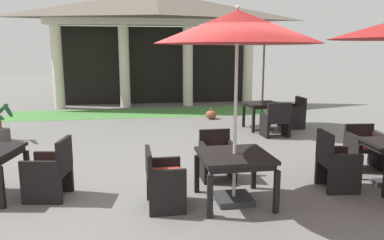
# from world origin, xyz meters

# --- Properties ---
(ground_plane) EXTENTS (60.00, 60.00, 0.00)m
(ground_plane) POSITION_xyz_m (0.00, 0.00, 0.00)
(ground_plane) COLOR slate
(background_pavilion) EXTENTS (8.56, 2.51, 4.34)m
(background_pavilion) POSITION_xyz_m (0.00, 9.29, 3.35)
(background_pavilion) COLOR beige
(background_pavilion) RESTS_ON ground
(lawn_strip) EXTENTS (10.36, 2.07, 0.01)m
(lawn_strip) POSITION_xyz_m (0.00, 7.59, 0.00)
(lawn_strip) COLOR #47843D
(lawn_strip) RESTS_ON ground
(patio_chair_near_foreground_north) EXTENTS (0.62, 0.61, 0.80)m
(patio_chair_near_foreground_north) POSITION_xyz_m (3.30, 0.70, 0.39)
(patio_chair_near_foreground_north) COLOR black
(patio_chair_near_foreground_north) RESTS_ON ground
(patio_chair_near_foreground_west) EXTENTS (0.57, 0.59, 0.93)m
(patio_chair_near_foreground_west) POSITION_xyz_m (2.22, -0.21, 0.42)
(patio_chair_near_foreground_west) COLOR black
(patio_chair_near_foreground_west) RESTS_ON ground
(patio_chair_mid_left_east) EXTENTS (0.67, 0.64, 0.90)m
(patio_chair_mid_left_east) POSITION_xyz_m (-2.14, 0.12, 0.40)
(patio_chair_mid_left_east) COLOR black
(patio_chair_mid_left_east) RESTS_ON ground
(patio_table_mid_right) EXTENTS (0.89, 0.89, 0.75)m
(patio_table_mid_right) POSITION_xyz_m (2.60, 4.33, 0.64)
(patio_table_mid_right) COLOR black
(patio_table_mid_right) RESTS_ON ground
(patio_umbrella_mid_right) EXTENTS (2.64, 2.64, 2.73)m
(patio_umbrella_mid_right) POSITION_xyz_m (2.60, 4.33, 2.47)
(patio_umbrella_mid_right) COLOR #2D2D2D
(patio_umbrella_mid_right) RESTS_ON ground
(patio_chair_mid_right_south) EXTENTS (0.66, 0.56, 0.89)m
(patio_chair_mid_right_south) POSITION_xyz_m (2.65, 3.40, 0.41)
(patio_chair_mid_right_south) COLOR black
(patio_chair_mid_right_south) RESTS_ON ground
(patio_chair_mid_right_east) EXTENTS (0.61, 0.63, 0.87)m
(patio_chair_mid_right_east) POSITION_xyz_m (3.53, 4.37, 0.40)
(patio_chair_mid_right_east) COLOR black
(patio_chair_mid_right_east) RESTS_ON ground
(patio_table_far_back) EXTENTS (1.01, 1.01, 0.72)m
(patio_table_far_back) POSITION_xyz_m (0.51, -0.46, 0.63)
(patio_table_far_back) COLOR black
(patio_table_far_back) RESTS_ON ground
(patio_umbrella_far_back) EXTENTS (2.25, 2.25, 2.75)m
(patio_umbrella_far_back) POSITION_xyz_m (0.51, -0.46, 2.44)
(patio_umbrella_far_back) COLOR #2D2D2D
(patio_umbrella_far_back) RESTS_ON ground
(patio_chair_far_back_north) EXTENTS (0.57, 0.53, 0.82)m
(patio_chair_far_back_north) POSITION_xyz_m (0.49, 0.57, 0.39)
(patio_chair_far_back_north) COLOR black
(patio_chair_far_back_north) RESTS_ON ground
(patio_chair_far_back_west) EXTENTS (0.52, 0.65, 0.83)m
(patio_chair_far_back_west) POSITION_xyz_m (-0.52, -0.48, 0.41)
(patio_chair_far_back_west) COLOR black
(patio_chair_far_back_west) RESTS_ON ground
(potted_palm_left_edge) EXTENTS (0.54, 0.54, 0.98)m
(potted_palm_left_edge) POSITION_xyz_m (-4.08, 3.97, 0.30)
(potted_palm_left_edge) COLOR #47423D
(potted_palm_left_edge) RESTS_ON ground
(terracotta_urn) EXTENTS (0.35, 0.35, 0.36)m
(terracotta_urn) POSITION_xyz_m (1.54, 6.09, 0.14)
(terracotta_urn) COLOR brown
(terracotta_urn) RESTS_ON ground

